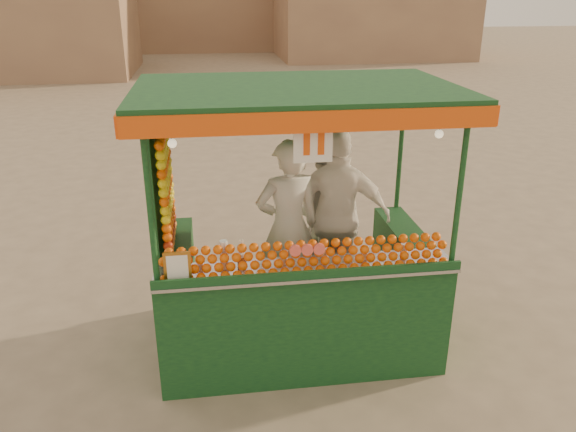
{
  "coord_description": "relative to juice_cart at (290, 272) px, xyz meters",
  "views": [
    {
      "loc": [
        -1.12,
        -4.6,
        3.24
      ],
      "look_at": [
        -0.47,
        0.02,
        1.35
      ],
      "focal_mm": 35.33,
      "sensor_mm": 36.0,
      "label": 1
    }
  ],
  "objects": [
    {
      "name": "ground",
      "position": [
        0.45,
        0.01,
        -0.81
      ],
      "size": [
        90.0,
        90.0,
        0.0
      ],
      "primitive_type": "plane",
      "color": "#6F614F",
      "rests_on": "ground"
    },
    {
      "name": "building_right",
      "position": [
        7.45,
        24.01,
        1.69
      ],
      "size": [
        9.0,
        6.0,
        5.0
      ],
      "primitive_type": "cube",
      "color": "#9A7757",
      "rests_on": "ground"
    },
    {
      "name": "juice_cart",
      "position": [
        0.0,
        0.0,
        0.0
      ],
      "size": [
        2.73,
        1.77,
        2.48
      ],
      "color": "#0D331A",
      "rests_on": "ground"
    },
    {
      "name": "vendor_left",
      "position": [
        0.02,
        0.27,
        0.33
      ],
      "size": [
        0.69,
        0.51,
        1.71
      ],
      "rotation": [
        0.0,
        0.0,
        3.32
      ],
      "color": "silver",
      "rests_on": "ground"
    },
    {
      "name": "vendor_middle",
      "position": [
        0.47,
        0.69,
        0.27
      ],
      "size": [
        0.96,
        0.88,
        1.58
      ],
      "rotation": [
        0.0,
        0.0,
        2.67
      ],
      "color": "beige",
      "rests_on": "ground"
    },
    {
      "name": "vendor_right",
      "position": [
        0.53,
        0.42,
        0.35
      ],
      "size": [
        1.08,
        0.62,
        1.74
      ],
      "rotation": [
        0.0,
        0.0,
        2.94
      ],
      "color": "white",
      "rests_on": "ground"
    }
  ]
}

